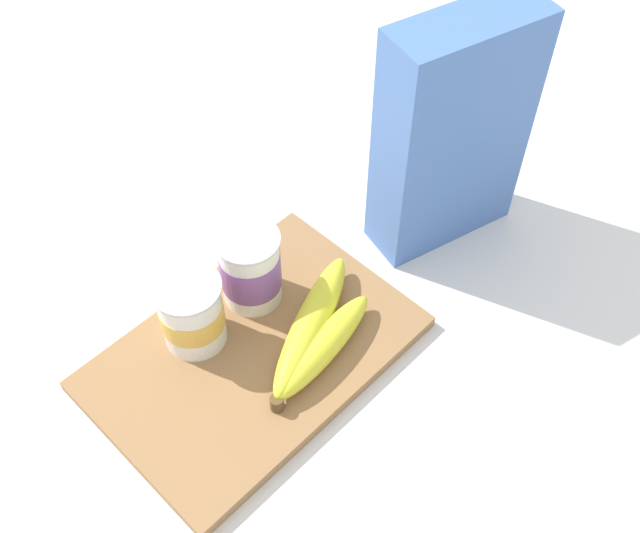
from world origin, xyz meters
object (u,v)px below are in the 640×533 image
at_px(cereal_box, 452,135).
at_px(yogurt_cup_front, 191,312).
at_px(cutting_board, 254,353).
at_px(yogurt_cup_back, 250,268).
at_px(banana_bunch, 316,333).

xyz_separation_m(cereal_box, yogurt_cup_front, (-0.32, 0.07, -0.08)).
relative_size(cutting_board, yogurt_cup_back, 3.51).
xyz_separation_m(cutting_board, banana_bunch, (0.05, -0.04, 0.03)).
xyz_separation_m(cutting_board, yogurt_cup_back, (0.05, 0.05, 0.05)).
height_order(cereal_box, yogurt_cup_back, cereal_box).
xyz_separation_m(cutting_board, cereal_box, (0.29, -0.02, 0.14)).
bearing_deg(cereal_box, banana_bunch, -159.20).
xyz_separation_m(cereal_box, yogurt_cup_back, (-0.24, 0.07, -0.08)).
relative_size(cutting_board, banana_bunch, 1.77).
height_order(yogurt_cup_front, yogurt_cup_back, yogurt_cup_back).
xyz_separation_m(cutting_board, yogurt_cup_front, (-0.03, 0.06, 0.05)).
relative_size(yogurt_cup_front, yogurt_cup_back, 0.92).
xyz_separation_m(cereal_box, banana_bunch, (-0.24, -0.02, -0.11)).
xyz_separation_m(yogurt_cup_front, banana_bunch, (0.08, -0.10, -0.03)).
distance_m(cereal_box, banana_bunch, 0.26).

